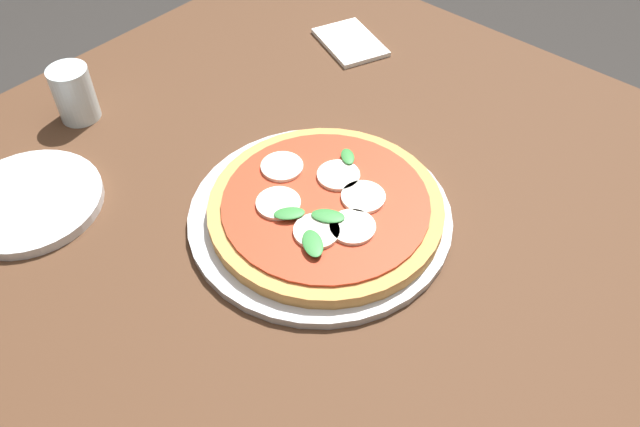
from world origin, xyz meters
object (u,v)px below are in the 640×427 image
dining_table (354,253)px  serving_tray (320,216)px  glass_cup (74,94)px  napkin (350,42)px  pizza (325,207)px  plate_white (29,201)px

dining_table → serving_tray: (-0.02, -0.06, 0.12)m
serving_tray → glass_cup: glass_cup is taller
serving_tray → napkin: bearing=124.2°
serving_tray → pizza: 0.02m
pizza → glass_cup: glass_cup is taller
napkin → glass_cup: glass_cup is taller
dining_table → napkin: 0.41m
napkin → glass_cup: size_ratio=1.52×
napkin → serving_tray: bearing=-55.8°
pizza → napkin: pizza is taller
dining_table → pizza: bearing=-101.8°
plate_white → glass_cup: 0.20m
glass_cup → pizza: bearing=11.5°
serving_tray → plate_white: size_ratio=1.77×
plate_white → napkin: (0.07, 0.59, -0.00)m
dining_table → plate_white: (-0.33, -0.30, 0.12)m
dining_table → serving_tray: size_ratio=3.40×
serving_tray → pizza: pizza is taller
serving_tray → pizza: bearing=32.8°
dining_table → napkin: napkin is taller
serving_tray → plate_white: bearing=-142.2°
dining_table → pizza: 0.14m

